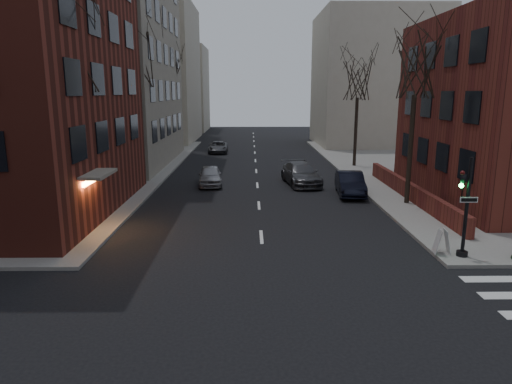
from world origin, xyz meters
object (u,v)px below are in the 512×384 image
tree_left_a (72,51)px  tree_left_c (169,77)px  tree_left_b (135,59)px  streetlamp_far (179,114)px  tree_right_a (417,66)px  sandwich_board (442,241)px  streetlamp_near (133,129)px  car_lane_silver (210,176)px  car_lane_far (218,147)px  tree_right_b (358,80)px  car_lane_gray (301,174)px  parked_sedan (350,184)px  traffic_signal (464,214)px

tree_left_a → tree_left_c: 26.00m
tree_left_b → streetlamp_far: bearing=87.9°
tree_left_b → tree_left_c: size_ratio=1.11×
tree_left_c → tree_right_a: (17.60, -22.00, 0.00)m
tree_left_b → sandwich_board: 24.60m
tree_left_a → streetlamp_near: size_ratio=1.63×
car_lane_silver → car_lane_far: size_ratio=0.91×
tree_right_b → car_lane_gray: (-5.63, -7.71, -6.81)m
streetlamp_near → sandwich_board: streetlamp_near is taller
parked_sedan → car_lane_silver: size_ratio=1.12×
traffic_signal → tree_left_c: 35.76m
streetlamp_near → car_lane_far: size_ratio=1.41×
parked_sedan → sandwich_board: parked_sedan is taller
tree_left_b → parked_sedan: size_ratio=2.36×
tree_left_b → parked_sedan: 17.69m
traffic_signal → car_lane_gray: 16.06m
tree_left_a → streetlamp_far: tree_left_a is taller
streetlamp_far → streetlamp_near: bearing=-90.0°
tree_left_a → tree_right_a: 18.05m
streetlamp_far → car_lane_gray: streetlamp_far is taller
streetlamp_near → sandwich_board: (15.50, -12.67, -3.58)m
tree_right_b → tree_left_b: bearing=-161.2°
traffic_signal → tree_right_b: bearing=87.9°
tree_left_c → sandwich_board: tree_left_c is taller
traffic_signal → car_lane_silver: traffic_signal is taller
streetlamp_far → sandwich_board: streetlamp_far is taller
streetlamp_near → car_lane_far: streetlamp_near is taller
parked_sedan → sandwich_board: bearing=-78.8°
car_lane_gray → car_lane_far: bearing=104.3°
tree_right_a → parked_sedan: 8.28m
streetlamp_far → car_lane_far: streetlamp_far is taller
sandwich_board → streetlamp_far: bearing=123.8°
streetlamp_near → parked_sedan: bearing=-4.9°
streetlamp_near → sandwich_board: bearing=-39.3°
car_lane_gray → parked_sedan: bearing=-59.1°
traffic_signal → tree_right_a: 10.92m
car_lane_silver → parked_sedan: bearing=-23.9°
streetlamp_near → car_lane_far: bearing=78.3°
tree_left_a → car_lane_far: (4.74, 27.94, -7.85)m
traffic_signal → streetlamp_near: streetlamp_near is taller
tree_right_b → car_lane_far: (-12.86, 9.94, -6.97)m
tree_left_a → tree_left_b: tree_left_b is taller
streetlamp_far → traffic_signal: bearing=-63.9°
parked_sedan → car_lane_far: 23.43m
tree_right_a → car_lane_silver: size_ratio=2.39×
tree_left_c → sandwich_board: bearing=-62.3°
streetlamp_near → streetlamp_far: (0.00, 20.00, 0.00)m
car_lane_gray → sandwich_board: bearing=-82.6°
tree_right_a → sandwich_board: 11.48m
tree_left_b → car_lane_gray: 14.58m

